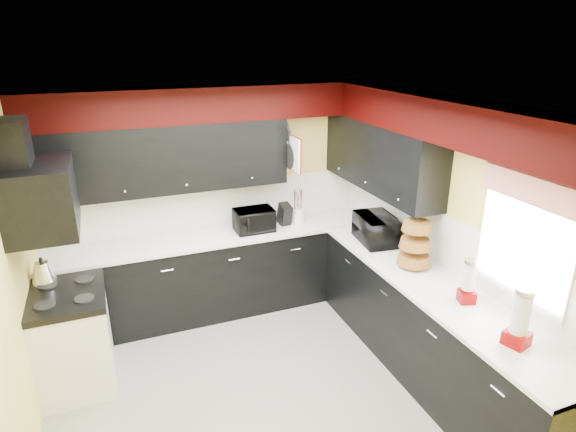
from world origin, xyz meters
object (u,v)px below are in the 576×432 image
object	(u,v)px
kettle	(43,272)
knife_block	(285,214)
toaster_oven	(254,220)
utensil_crock	(298,215)
microwave	(376,229)

from	to	relation	value
kettle	knife_block	bearing A→B (deg)	10.43
toaster_oven	kettle	xyz separation A→B (m)	(-2.09, -0.41, -0.05)
utensil_crock	kettle	world-z (taller)	utensil_crock
toaster_oven	microwave	distance (m)	1.33
toaster_oven	kettle	size ratio (longest dim) A/B	2.02
toaster_oven	knife_block	world-z (taller)	knife_block
microwave	utensil_crock	world-z (taller)	microwave
knife_block	utensil_crock	bearing A→B (deg)	-0.16
microwave	kettle	world-z (taller)	microwave
microwave	kettle	xyz separation A→B (m)	(-3.18, 0.35, -0.07)
toaster_oven	utensil_crock	size ratio (longest dim) A/B	2.48
toaster_oven	microwave	world-z (taller)	microwave
toaster_oven	microwave	bearing A→B (deg)	-35.14
toaster_oven	knife_block	xyz separation A→B (m)	(0.37, 0.04, 0.00)
utensil_crock	knife_block	distance (m)	0.17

